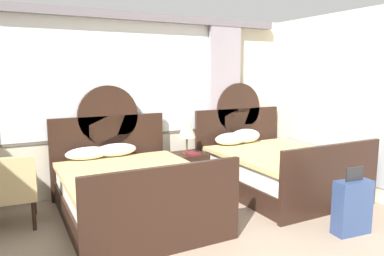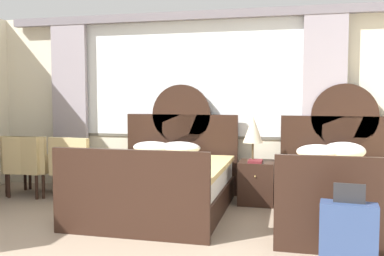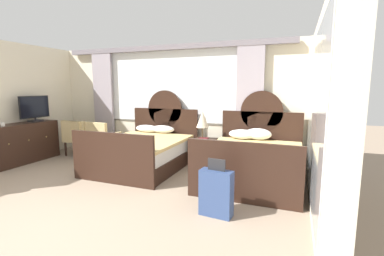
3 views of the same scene
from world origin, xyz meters
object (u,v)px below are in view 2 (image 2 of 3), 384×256
(bed_near_mirror, at_px, (352,192))
(book_on_nightstand, at_px, (255,161))
(nightstand_between_beds, at_px, (256,182))
(bed_near_window, at_px, (161,183))
(armchair_by_window_centre, at_px, (31,162))
(table_lamp_on_nightstand, at_px, (253,130))
(armchair_by_window_right, at_px, (29,162))
(armchair_by_window_left, at_px, (77,164))
(suitcase_on_floor, at_px, (348,241))

(bed_near_mirror, relative_size, book_on_nightstand, 8.28)
(bed_near_mirror, xyz_separation_m, nightstand_between_beds, (-1.14, 0.63, -0.07))
(bed_near_window, height_order, nightstand_between_beds, bed_near_window)
(book_on_nightstand, distance_m, armchair_by_window_centre, 3.24)
(bed_near_window, distance_m, table_lamp_on_nightstand, 1.41)
(bed_near_mirror, relative_size, armchair_by_window_centre, 2.44)
(bed_near_window, height_order, armchair_by_window_centre, bed_near_window)
(armchair_by_window_right, bearing_deg, bed_near_window, -9.02)
(bed_near_mirror, relative_size, nightstand_between_beds, 3.74)
(bed_near_mirror, bearing_deg, bed_near_window, -179.86)
(book_on_nightstand, bearing_deg, armchair_by_window_left, -175.33)
(table_lamp_on_nightstand, height_order, armchair_by_window_right, table_lamp_on_nightstand)
(armchair_by_window_left, relative_size, suitcase_on_floor, 1.14)
(nightstand_between_beds, height_order, book_on_nightstand, book_on_nightstand)
(table_lamp_on_nightstand, bearing_deg, bed_near_mirror, -27.18)
(bed_near_window, relative_size, table_lamp_on_nightstand, 3.50)
(bed_near_window, bearing_deg, bed_near_mirror, 0.14)
(bed_near_mirror, bearing_deg, armchair_by_window_centre, 175.66)
(book_on_nightstand, bearing_deg, suitcase_on_floor, -67.03)
(bed_near_mirror, xyz_separation_m, armchair_by_window_left, (-3.65, 0.33, 0.13))
(table_lamp_on_nightstand, height_order, armchair_by_window_centre, table_lamp_on_nightstand)
(armchair_by_window_left, distance_m, armchair_by_window_right, 0.76)
(table_lamp_on_nightstand, distance_m, armchair_by_window_right, 3.27)
(book_on_nightstand, bearing_deg, nightstand_between_beds, 83.15)
(table_lamp_on_nightstand, height_order, suitcase_on_floor, table_lamp_on_nightstand)
(table_lamp_on_nightstand, xyz_separation_m, armchair_by_window_right, (-3.22, -0.28, -0.51))
(table_lamp_on_nightstand, xyz_separation_m, book_on_nightstand, (0.04, -0.08, -0.41))
(bed_near_mirror, relative_size, armchair_by_window_left, 2.44)
(armchair_by_window_right, bearing_deg, suitcase_on_floor, -25.03)
(bed_near_window, height_order, bed_near_mirror, same)
(nightstand_between_beds, relative_size, suitcase_on_floor, 0.74)
(armchair_by_window_left, relative_size, armchair_by_window_centre, 1.00)
(armchair_by_window_right, bearing_deg, nightstand_between_beds, 5.20)
(bed_near_window, distance_m, nightstand_between_beds, 1.31)
(bed_near_mirror, height_order, armchair_by_window_left, bed_near_mirror)
(armchair_by_window_right, distance_m, suitcase_on_floor, 4.61)
(bed_near_mirror, bearing_deg, book_on_nightstand, 155.04)
(suitcase_on_floor, bearing_deg, bed_near_mirror, 81.63)
(armchair_by_window_left, bearing_deg, table_lamp_on_nightstand, 6.52)
(nightstand_between_beds, distance_m, armchair_by_window_left, 2.53)
(nightstand_between_beds, distance_m, armchair_by_window_centre, 3.26)
(nightstand_between_beds, xyz_separation_m, armchair_by_window_centre, (-3.24, -0.30, 0.20))
(nightstand_between_beds, xyz_separation_m, suitcase_on_floor, (0.90, -2.25, 0.03))
(bed_near_window, distance_m, armchair_by_window_centre, 2.12)
(table_lamp_on_nightstand, xyz_separation_m, armchair_by_window_centre, (-3.19, -0.28, -0.51))
(table_lamp_on_nightstand, xyz_separation_m, armchair_by_window_left, (-2.45, -0.28, -0.51))
(bed_near_window, relative_size, nightstand_between_beds, 3.74)
(bed_near_window, xyz_separation_m, suitcase_on_floor, (2.05, -1.61, -0.04))
(nightstand_between_beds, bearing_deg, bed_near_mirror, -28.91)
(armchair_by_window_right, bearing_deg, armchair_by_window_centre, 1.71)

